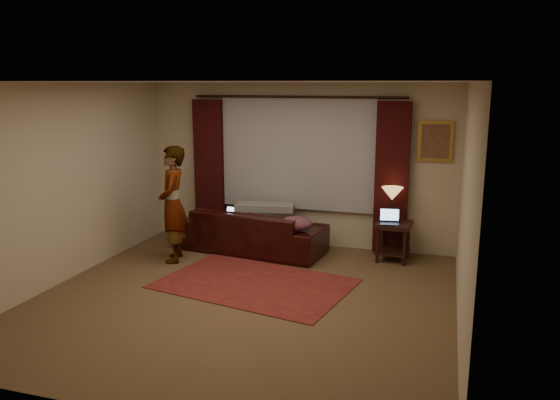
% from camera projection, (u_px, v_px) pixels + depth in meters
% --- Properties ---
extents(floor, '(5.00, 5.00, 0.01)m').
position_uv_depth(floor, '(243.00, 299.00, 6.68)').
color(floor, brown).
rests_on(floor, ground).
extents(ceiling, '(5.00, 5.00, 0.02)m').
position_uv_depth(ceiling, '(240.00, 82.00, 6.14)').
color(ceiling, silver).
rests_on(ceiling, ground).
extents(wall_back, '(5.00, 0.02, 2.60)m').
position_uv_depth(wall_back, '(298.00, 165.00, 8.74)').
color(wall_back, beige).
rests_on(wall_back, ground).
extents(wall_front, '(5.00, 0.02, 2.60)m').
position_uv_depth(wall_front, '(121.00, 259.00, 4.07)').
color(wall_front, beige).
rests_on(wall_front, ground).
extents(wall_left, '(0.02, 5.00, 2.60)m').
position_uv_depth(wall_left, '(63.00, 184.00, 7.13)').
color(wall_left, beige).
rests_on(wall_left, ground).
extents(wall_right, '(0.02, 5.00, 2.60)m').
position_uv_depth(wall_right, '(466.00, 209.00, 5.69)').
color(wall_right, beige).
rests_on(wall_right, ground).
extents(sheer_curtain, '(2.50, 0.05, 1.80)m').
position_uv_depth(sheer_curtain, '(297.00, 153.00, 8.65)').
color(sheer_curtain, '#A7A6AF').
rests_on(sheer_curtain, wall_back).
extents(drape_left, '(0.50, 0.14, 2.30)m').
position_uv_depth(drape_left, '(210.00, 169.00, 9.10)').
color(drape_left, black).
rests_on(drape_left, floor).
extents(drape_right, '(0.50, 0.14, 2.30)m').
position_uv_depth(drape_right, '(392.00, 178.00, 8.23)').
color(drape_right, black).
rests_on(drape_right, floor).
extents(curtain_rod, '(0.04, 0.04, 3.40)m').
position_uv_depth(curtain_rod, '(297.00, 97.00, 8.41)').
color(curtain_rod, black).
rests_on(curtain_rod, wall_back).
extents(picture_frame, '(0.50, 0.04, 0.60)m').
position_uv_depth(picture_frame, '(435.00, 141.00, 8.01)').
color(picture_frame, '#BF8D38').
rests_on(picture_frame, wall_back).
extents(sofa, '(2.38, 1.25, 0.92)m').
position_uv_depth(sofa, '(252.00, 223.00, 8.50)').
color(sofa, black).
rests_on(sofa, floor).
extents(throw_blanket, '(0.97, 0.52, 0.11)m').
position_uv_depth(throw_blanket, '(265.00, 191.00, 8.53)').
color(throw_blanket, gray).
rests_on(throw_blanket, sofa).
extents(clothing_pile, '(0.56, 0.47, 0.21)m').
position_uv_depth(clothing_pile, '(296.00, 224.00, 7.99)').
color(clothing_pile, brown).
rests_on(clothing_pile, sofa).
extents(laptop_sofa, '(0.39, 0.41, 0.23)m').
position_uv_depth(laptop_sofa, '(230.00, 215.00, 8.50)').
color(laptop_sofa, black).
rests_on(laptop_sofa, sofa).
extents(area_rug, '(2.69, 2.05, 0.01)m').
position_uv_depth(area_rug, '(255.00, 283.00, 7.18)').
color(area_rug, maroon).
rests_on(area_rug, floor).
extents(end_table, '(0.53, 0.53, 0.58)m').
position_uv_depth(end_table, '(393.00, 241.00, 8.08)').
color(end_table, black).
rests_on(end_table, floor).
extents(tiffany_lamp, '(0.38, 0.38, 0.51)m').
position_uv_depth(tiffany_lamp, '(392.00, 204.00, 8.07)').
color(tiffany_lamp, '#9C8346').
rests_on(tiffany_lamp, end_table).
extents(laptop_table, '(0.35, 0.37, 0.22)m').
position_uv_depth(laptop_table, '(390.00, 217.00, 7.90)').
color(laptop_table, black).
rests_on(laptop_table, end_table).
extents(person, '(0.65, 0.65, 1.71)m').
position_uv_depth(person, '(173.00, 204.00, 7.96)').
color(person, gray).
rests_on(person, floor).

